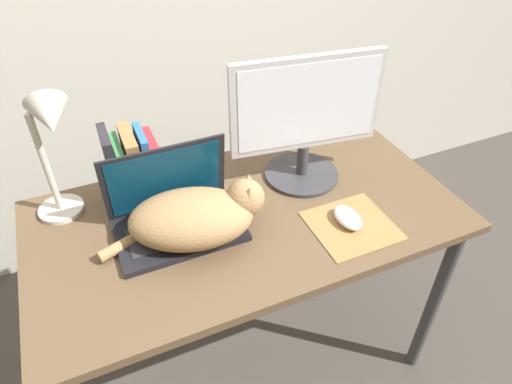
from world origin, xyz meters
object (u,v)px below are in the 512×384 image
(laptop, at_px, (175,214))
(desk_lamp, at_px, (52,139))
(external_monitor, at_px, (306,119))
(computer_mouse, at_px, (348,218))
(cat, at_px, (197,216))
(webcam, at_px, (185,163))
(book_row, at_px, (134,166))

(laptop, height_order, desk_lamp, desk_lamp)
(external_monitor, xyz_separation_m, computer_mouse, (0.01, -0.25, -0.19))
(laptop, bearing_deg, external_monitor, 9.29)
(cat, bearing_deg, webcam, 79.84)
(webcam, bearing_deg, book_row, -167.86)
(laptop, relative_size, cat, 0.75)
(external_monitor, relative_size, desk_lamp, 1.17)
(external_monitor, height_order, webcam, external_monitor)
(laptop, xyz_separation_m, external_monitor, (0.44, 0.07, 0.16))
(external_monitor, bearing_deg, webcam, 155.96)
(cat, xyz_separation_m, external_monitor, (0.40, 0.13, 0.14))
(laptop, height_order, computer_mouse, laptop)
(laptop, relative_size, webcam, 4.69)
(laptop, distance_m, external_monitor, 0.48)
(desk_lamp, bearing_deg, book_row, 5.69)
(external_monitor, bearing_deg, book_row, 166.83)
(cat, bearing_deg, desk_lamp, 142.32)
(laptop, relative_size, computer_mouse, 3.22)
(cat, bearing_deg, external_monitor, 18.76)
(book_row, height_order, desk_lamp, desk_lamp)
(external_monitor, relative_size, book_row, 1.98)
(desk_lamp, height_order, webcam, desk_lamp)
(computer_mouse, xyz_separation_m, webcam, (-0.36, 0.41, 0.03))
(cat, xyz_separation_m, book_row, (-0.11, 0.25, 0.03))
(book_row, bearing_deg, laptop, -71.09)
(webcam, bearing_deg, cat, -100.16)
(external_monitor, xyz_separation_m, webcam, (-0.34, 0.15, -0.16))
(cat, relative_size, external_monitor, 1.01)
(book_row, height_order, webcam, book_row)
(cat, relative_size, webcam, 6.27)
(book_row, relative_size, desk_lamp, 0.59)
(external_monitor, bearing_deg, desk_lamp, 171.90)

